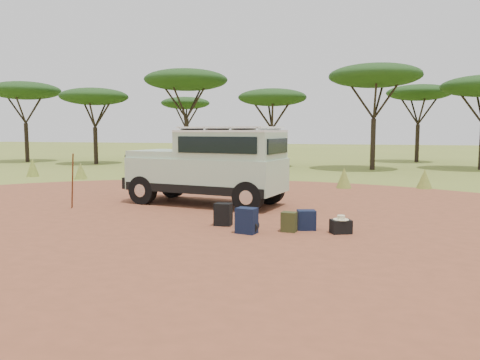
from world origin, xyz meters
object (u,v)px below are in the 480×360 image
(walking_staff, at_px, (72,181))
(backpack_olive, at_px, (289,222))
(duffel_navy, at_px, (306,220))
(safari_vehicle, at_px, (211,167))
(backpack_black, at_px, (223,215))
(backpack_navy, at_px, (247,221))
(hard_case, at_px, (341,227))

(walking_staff, height_order, backpack_olive, walking_staff)
(duffel_navy, bearing_deg, safari_vehicle, 120.91)
(walking_staff, relative_size, duffel_navy, 3.71)
(backpack_black, xyz_separation_m, duffel_navy, (1.95, 0.06, -0.04))
(backpack_black, xyz_separation_m, backpack_olive, (1.61, -0.26, -0.04))
(backpack_navy, bearing_deg, hard_case, 26.21)
(backpack_black, bearing_deg, walking_staff, 167.13)
(safari_vehicle, height_order, backpack_olive, safari_vehicle)
(duffel_navy, height_order, hard_case, duffel_navy)
(safari_vehicle, distance_m, walking_staff, 3.99)
(backpack_navy, relative_size, duffel_navy, 1.25)
(hard_case, bearing_deg, duffel_navy, 144.46)
(safari_vehicle, height_order, backpack_navy, safari_vehicle)
(walking_staff, distance_m, backpack_olive, 6.57)
(walking_staff, distance_m, backpack_black, 4.94)
(backpack_black, height_order, backpack_olive, backpack_black)
(safari_vehicle, xyz_separation_m, backpack_black, (1.35, -2.94, -0.87))
(hard_case, bearing_deg, walking_staff, 147.61)
(walking_staff, xyz_separation_m, duffel_navy, (6.76, -0.92, -0.58))
(backpack_navy, bearing_deg, duffel_navy, 41.28)
(backpack_navy, height_order, backpack_olive, backpack_navy)
(walking_staff, bearing_deg, backpack_navy, -61.83)
(backpack_black, height_order, backpack_navy, backpack_navy)
(hard_case, bearing_deg, safari_vehicle, 119.07)
(duffel_navy, distance_m, hard_case, 0.79)
(safari_vehicle, relative_size, backpack_black, 9.46)
(backpack_olive, bearing_deg, hard_case, 13.18)
(duffel_navy, bearing_deg, backpack_navy, -166.79)
(safari_vehicle, height_order, backpack_black, safari_vehicle)
(walking_staff, height_order, backpack_navy, walking_staff)
(safari_vehicle, xyz_separation_m, backpack_olive, (2.96, -3.21, -0.91))
(safari_vehicle, distance_m, backpack_olive, 4.46)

